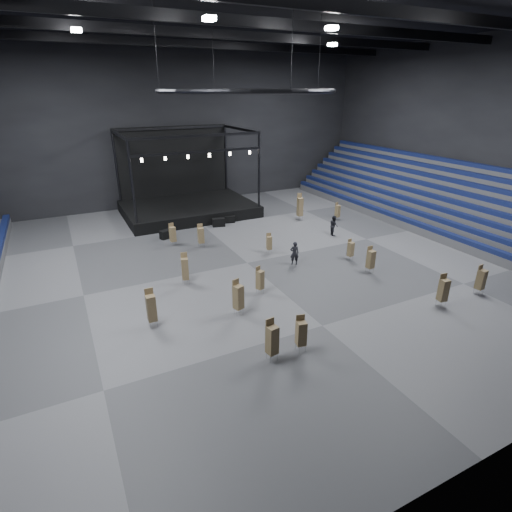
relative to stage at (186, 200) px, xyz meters
name	(u,v)px	position (x,y,z in m)	size (l,w,h in m)	color
floor	(247,263)	(0.00, -16.24, -1.45)	(50.00, 50.00, 0.00)	#504F52
ceiling	(245,7)	(0.00, -16.24, 16.55)	(50.00, 42.00, 0.20)	black
wall_back	(169,127)	(0.00, 4.76, 7.55)	(50.00, 0.20, 18.00)	black
wall_right	(475,134)	(25.00, -16.24, 7.55)	(0.20, 42.00, 18.00)	black
bleachers_right	(447,208)	(22.94, -16.24, 0.28)	(7.20, 40.00, 6.40)	#49494C
stage	(186,200)	(0.00, 0.00, 0.00)	(14.00, 10.00, 9.20)	black
truss_ring	(246,91)	(0.00, -16.24, 11.55)	(12.30, 12.30, 5.15)	black
roof_girders	(245,21)	(0.00, -16.24, 15.75)	(49.00, 30.35, 0.70)	black
floodlights	(275,24)	(0.00, -20.24, 15.15)	(28.60, 16.60, 0.25)	white
flight_case_left	(166,234)	(-4.37, -7.52, -1.04)	(1.22, 0.61, 0.81)	black
flight_case_mid	(219,222)	(1.40, -6.38, -1.03)	(1.27, 0.64, 0.85)	black
flight_case_right	(230,219)	(2.90, -5.75, -1.08)	(1.11, 0.55, 0.74)	black
chair_stack_0	(201,235)	(-2.17, -11.18, -0.30)	(0.55, 0.55, 2.13)	silver
chair_stack_1	(371,259)	(7.64, -22.14, -0.30)	(0.52, 0.52, 2.15)	silver
chair_stack_2	(351,249)	(7.91, -19.45, -0.47)	(0.49, 0.49, 1.81)	silver
chair_stack_3	(260,279)	(-1.48, -21.37, -0.38)	(0.58, 0.58, 2.02)	silver
chair_stack_4	(151,307)	(-9.10, -22.26, -0.15)	(0.53, 0.53, 2.48)	silver
chair_stack_5	(185,268)	(-5.64, -17.67, -0.19)	(0.59, 0.59, 2.42)	silver
chair_stack_6	(481,279)	(11.99, -28.22, -0.29)	(0.57, 0.57, 2.15)	silver
chair_stack_7	(238,296)	(-3.96, -23.27, -0.18)	(0.68, 0.68, 2.40)	silver
chair_stack_8	(301,333)	(-2.52, -28.22, -0.30)	(0.59, 0.59, 2.15)	silver
chair_stack_9	(173,234)	(-4.31, -9.66, -0.33)	(0.54, 0.54, 2.08)	silver
chair_stack_10	(269,242)	(2.60, -15.14, -0.48)	(0.51, 0.51, 1.79)	silver
chair_stack_11	(338,211)	(13.66, -10.13, -0.41)	(0.52, 0.52, 1.95)	silver
chair_stack_12	(300,206)	(10.08, -8.22, 0.04)	(0.59, 0.59, 2.91)	silver
chair_stack_13	(443,290)	(8.30, -28.22, -0.25)	(0.58, 0.58, 2.27)	silver
chair_stack_14	(272,339)	(-4.28, -28.22, -0.17)	(0.60, 0.60, 2.42)	silver
man_center	(294,253)	(3.27, -18.18, -0.48)	(0.71, 0.46, 1.94)	black
crew_member	(334,225)	(10.41, -13.82, -0.49)	(0.94, 0.73, 1.93)	black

